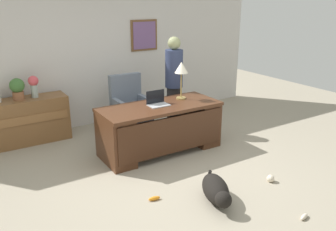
{
  "coord_description": "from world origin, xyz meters",
  "views": [
    {
      "loc": [
        -2.48,
        -3.82,
        2.4
      ],
      "look_at": [
        0.09,
        0.3,
        0.75
      ],
      "focal_mm": 37.55,
      "sensor_mm": 36.0,
      "label": 1
    }
  ],
  "objects_px": {
    "person_standing": "(174,83)",
    "dog_toy_ball": "(271,178)",
    "credenza": "(22,121)",
    "dog_lying": "(216,190)",
    "desk_lamp": "(181,70)",
    "laptop": "(157,101)",
    "desk": "(161,127)",
    "dog_toy_bone": "(154,198)",
    "potted_plant": "(17,88)",
    "armchair": "(130,108)",
    "dog_toy_plush": "(304,217)",
    "vase_with_flowers": "(34,85)"
  },
  "relations": [
    {
      "from": "dog_lying",
      "to": "desk",
      "type": "bearing_deg",
      "value": 83.33
    },
    {
      "from": "dog_toy_plush",
      "to": "laptop",
      "type": "bearing_deg",
      "value": 100.53
    },
    {
      "from": "laptop",
      "to": "dog_toy_ball",
      "type": "xyz_separation_m",
      "value": [
        0.78,
        -1.71,
        -0.78
      ]
    },
    {
      "from": "desk",
      "to": "laptop",
      "type": "xyz_separation_m",
      "value": [
        -0.03,
        0.07,
        0.41
      ]
    },
    {
      "from": "desk",
      "to": "potted_plant",
      "type": "height_order",
      "value": "potted_plant"
    },
    {
      "from": "potted_plant",
      "to": "dog_toy_ball",
      "type": "distance_m",
      "value": 4.22
    },
    {
      "from": "armchair",
      "to": "person_standing",
      "type": "xyz_separation_m",
      "value": [
        0.76,
        -0.3,
        0.42
      ]
    },
    {
      "from": "desk_lamp",
      "to": "dog_toy_bone",
      "type": "height_order",
      "value": "desk_lamp"
    },
    {
      "from": "potted_plant",
      "to": "dog_toy_plush",
      "type": "distance_m",
      "value": 4.69
    },
    {
      "from": "potted_plant",
      "to": "desk",
      "type": "bearing_deg",
      "value": -40.53
    },
    {
      "from": "person_standing",
      "to": "dog_toy_ball",
      "type": "distance_m",
      "value": 2.53
    },
    {
      "from": "desk_lamp",
      "to": "potted_plant",
      "type": "distance_m",
      "value": 2.72
    },
    {
      "from": "dog_lying",
      "to": "laptop",
      "type": "distance_m",
      "value": 1.84
    },
    {
      "from": "desk",
      "to": "vase_with_flowers",
      "type": "relative_size",
      "value": 5.2
    },
    {
      "from": "dog_lying",
      "to": "dog_toy_ball",
      "type": "relative_size",
      "value": 7.21
    },
    {
      "from": "vase_with_flowers",
      "to": "dog_toy_plush",
      "type": "relative_size",
      "value": 2.53
    },
    {
      "from": "person_standing",
      "to": "vase_with_flowers",
      "type": "distance_m",
      "value": 2.42
    },
    {
      "from": "credenza",
      "to": "vase_with_flowers",
      "type": "bearing_deg",
      "value": 0.31
    },
    {
      "from": "vase_with_flowers",
      "to": "dog_lying",
      "type": "bearing_deg",
      "value": -66.75
    },
    {
      "from": "desk",
      "to": "credenza",
      "type": "distance_m",
      "value": 2.4
    },
    {
      "from": "credenza",
      "to": "potted_plant",
      "type": "xyz_separation_m",
      "value": [
        -0.0,
        0.0,
        0.59
      ]
    },
    {
      "from": "credenza",
      "to": "dog_lying",
      "type": "xyz_separation_m",
      "value": [
        1.63,
        -3.19,
        -0.23
      ]
    },
    {
      "from": "desk",
      "to": "dog_toy_plush",
      "type": "relative_size",
      "value": 13.17
    },
    {
      "from": "credenza",
      "to": "dog_toy_plush",
      "type": "xyz_separation_m",
      "value": [
        2.25,
        -4.0,
        -0.36
      ]
    },
    {
      "from": "desk",
      "to": "dog_toy_bone",
      "type": "xyz_separation_m",
      "value": [
        -0.82,
        -1.21,
        -0.4
      ]
    },
    {
      "from": "desk",
      "to": "potted_plant",
      "type": "xyz_separation_m",
      "value": [
        -1.82,
        1.56,
        0.55
      ]
    },
    {
      "from": "dog_toy_ball",
      "to": "desk",
      "type": "bearing_deg",
      "value": 114.53
    },
    {
      "from": "desk_lamp",
      "to": "vase_with_flowers",
      "type": "bearing_deg",
      "value": 145.73
    },
    {
      "from": "person_standing",
      "to": "laptop",
      "type": "height_order",
      "value": "person_standing"
    },
    {
      "from": "dog_toy_ball",
      "to": "dog_toy_bone",
      "type": "bearing_deg",
      "value": 164.36
    },
    {
      "from": "credenza",
      "to": "dog_lying",
      "type": "height_order",
      "value": "credenza"
    },
    {
      "from": "person_standing",
      "to": "laptop",
      "type": "xyz_separation_m",
      "value": [
        -0.74,
        -0.67,
        -0.07
      ]
    },
    {
      "from": "laptop",
      "to": "dog_toy_ball",
      "type": "relative_size",
      "value": 3.11
    },
    {
      "from": "person_standing",
      "to": "vase_with_flowers",
      "type": "relative_size",
      "value": 4.69
    },
    {
      "from": "desk",
      "to": "credenza",
      "type": "xyz_separation_m",
      "value": [
        -1.82,
        1.56,
        -0.04
      ]
    },
    {
      "from": "credenza",
      "to": "armchair",
      "type": "height_order",
      "value": "armchair"
    },
    {
      "from": "dog_lying",
      "to": "dog_toy_plush",
      "type": "xyz_separation_m",
      "value": [
        0.63,
        -0.81,
        -0.13
      ]
    },
    {
      "from": "person_standing",
      "to": "desk_lamp",
      "type": "height_order",
      "value": "person_standing"
    },
    {
      "from": "desk_lamp",
      "to": "potted_plant",
      "type": "height_order",
      "value": "desk_lamp"
    },
    {
      "from": "vase_with_flowers",
      "to": "dog_toy_bone",
      "type": "relative_size",
      "value": 2.39
    },
    {
      "from": "credenza",
      "to": "dog_toy_bone",
      "type": "bearing_deg",
      "value": -70.18
    },
    {
      "from": "credenza",
      "to": "armchair",
      "type": "distance_m",
      "value": 1.85
    },
    {
      "from": "desk",
      "to": "dog_toy_plush",
      "type": "xyz_separation_m",
      "value": [
        0.44,
        -2.44,
        -0.4
      ]
    },
    {
      "from": "dog_lying",
      "to": "person_standing",
      "type": "bearing_deg",
      "value": 69.08
    },
    {
      "from": "laptop",
      "to": "desk_lamp",
      "type": "xyz_separation_m",
      "value": [
        0.52,
        0.1,
        0.43
      ]
    },
    {
      "from": "desk_lamp",
      "to": "dog_toy_plush",
      "type": "distance_m",
      "value": 2.89
    },
    {
      "from": "dog_toy_ball",
      "to": "armchair",
      "type": "bearing_deg",
      "value": 106.68
    },
    {
      "from": "desk_lamp",
      "to": "vase_with_flowers",
      "type": "relative_size",
      "value": 1.67
    },
    {
      "from": "desk_lamp",
      "to": "dog_toy_ball",
      "type": "height_order",
      "value": "desk_lamp"
    },
    {
      "from": "desk_lamp",
      "to": "dog_toy_ball",
      "type": "relative_size",
      "value": 6.01
    }
  ]
}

